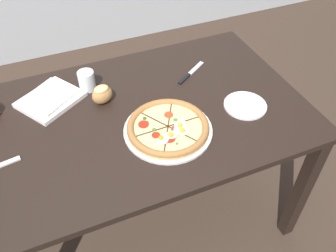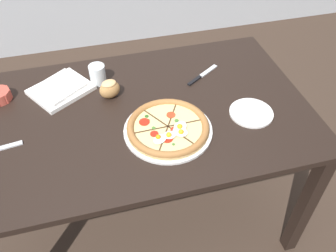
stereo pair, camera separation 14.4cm
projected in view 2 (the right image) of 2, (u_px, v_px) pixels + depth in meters
ground_plane at (144, 211)px, 2.09m from camera, size 12.00×12.00×0.00m
dining_table at (137, 128)px, 1.61m from camera, size 1.52×0.91×0.78m
pizza at (168, 128)px, 1.44m from camera, size 0.36×0.36×0.05m
napkin_folded at (61, 89)px, 1.63m from camera, size 0.32×0.31×0.04m
bread_piece_near at (110, 89)px, 1.59m from camera, size 0.11×0.10×0.09m
knife_main at (202, 75)px, 1.73m from camera, size 0.19×0.13×0.01m
water_glass at (98, 75)px, 1.67m from camera, size 0.08×0.08×0.09m
side_saucer at (251, 113)px, 1.53m from camera, size 0.19×0.19×0.01m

